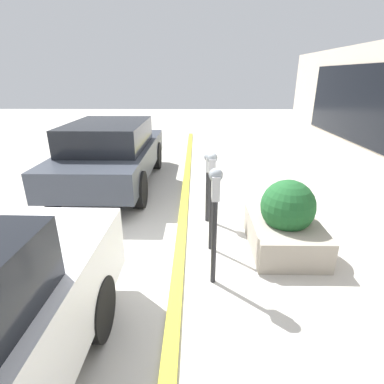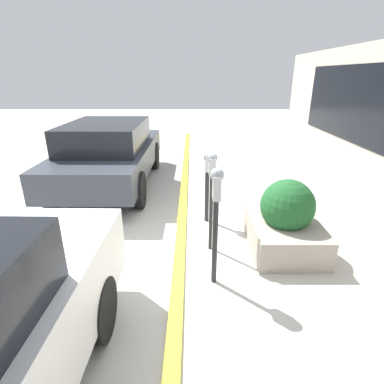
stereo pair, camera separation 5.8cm
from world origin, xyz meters
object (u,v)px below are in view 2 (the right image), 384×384
at_px(parking_meter_nearest, 216,204).
at_px(planter_box, 285,222).
at_px(parking_meter_second, 212,180).
at_px(parking_meter_middle, 207,176).
at_px(parked_car_middle, 109,153).

xyz_separation_m(parking_meter_nearest, planter_box, (0.81, -1.13, -0.65)).
xyz_separation_m(parking_meter_second, planter_box, (0.02, -1.13, -0.67)).
distance_m(parking_meter_middle, parked_car_middle, 2.91).
bearing_deg(planter_box, parking_meter_nearest, 125.86).
bearing_deg(parking_meter_nearest, planter_box, -54.14).
height_order(parking_meter_nearest, parking_meter_middle, parking_meter_nearest).
relative_size(parking_meter_nearest, parking_meter_second, 1.01).
bearing_deg(parking_meter_second, parking_meter_middle, 0.69).
distance_m(parking_meter_middle, planter_box, 1.53).
relative_size(planter_box, parked_car_middle, 0.31).
distance_m(parking_meter_second, parking_meter_middle, 0.99).
bearing_deg(parking_meter_nearest, parked_car_middle, 31.22).
bearing_deg(parking_meter_nearest, parking_meter_middle, 0.44).
bearing_deg(planter_box, parking_meter_second, 91.16).
bearing_deg(parking_meter_middle, parking_meter_second, -179.31).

